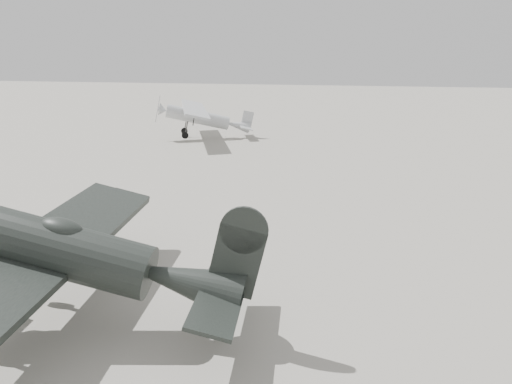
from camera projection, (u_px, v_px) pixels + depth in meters
The scene contains 3 objects.
ground at pixel (184, 260), 16.12m from camera, with size 160.00×160.00×0.00m, color gray.
lowwing_monoplane at pixel (82, 257), 11.65m from camera, with size 7.97×11.16×3.59m.
highwing_monoplane at pixel (202, 115), 37.29m from camera, with size 7.19×9.92×2.85m.
Camera 1 is at (5.15, -14.14, 6.60)m, focal length 35.00 mm.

